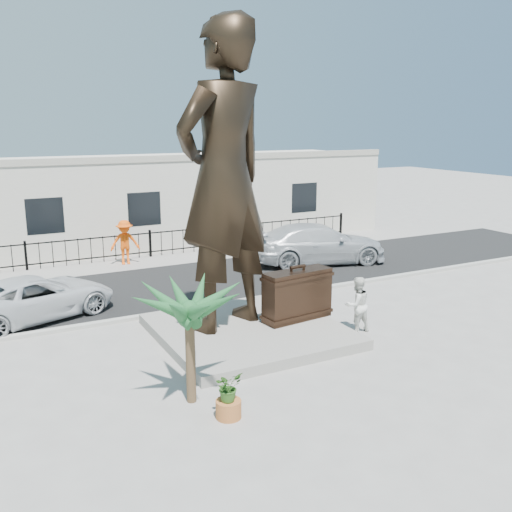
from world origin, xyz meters
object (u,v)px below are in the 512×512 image
at_px(tourist, 357,305).
at_px(suitcase, 297,295).
at_px(statue, 224,178).
at_px(car_white, 36,297).

bearing_deg(tourist, suitcase, -35.86).
height_order(statue, tourist, statue).
height_order(suitcase, tourist, suitcase).
xyz_separation_m(statue, car_white, (-4.84, 4.14, -3.99)).
height_order(suitcase, car_white, suitcase).
bearing_deg(statue, car_white, -59.59).
distance_m(tourist, car_white, 10.26).
relative_size(tourist, car_white, 0.34).
bearing_deg(car_white, tourist, -143.44).
xyz_separation_m(statue, tourist, (3.62, -1.65, -3.84)).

